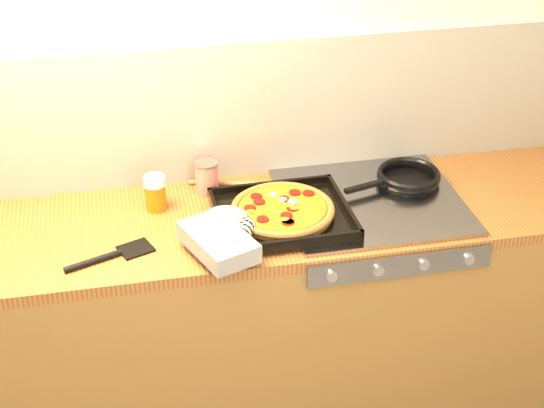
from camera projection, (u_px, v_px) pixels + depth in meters
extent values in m
plane|color=#BAB49D|center=(224.00, 84.00, 2.83)|extent=(3.20, 0.00, 3.20)
cube|color=white|center=(225.00, 113.00, 2.87)|extent=(3.20, 0.02, 0.50)
cube|color=brown|center=(244.00, 328.00, 3.00)|extent=(3.20, 0.60, 0.86)
cube|color=brown|center=(241.00, 222.00, 2.77)|extent=(3.20, 0.60, 0.04)
cube|color=gray|center=(399.00, 264.00, 2.61)|extent=(0.60, 0.03, 0.08)
cylinder|color=#A5A5AA|center=(331.00, 276.00, 2.56)|extent=(0.04, 0.02, 0.04)
cylinder|color=#A5A5AA|center=(378.00, 270.00, 2.58)|extent=(0.04, 0.02, 0.04)
cylinder|color=#A5A5AA|center=(424.00, 264.00, 2.61)|extent=(0.04, 0.02, 0.04)
cylinder|color=#A5A5AA|center=(469.00, 259.00, 2.63)|extent=(0.04, 0.02, 0.04)
cube|color=gray|center=(371.00, 202.00, 2.83)|extent=(0.60, 0.56, 0.02)
cube|color=black|center=(282.00, 217.00, 2.72)|extent=(0.44, 0.39, 0.01)
cube|color=black|center=(270.00, 185.00, 2.86)|extent=(0.43, 0.02, 0.02)
cube|color=black|center=(297.00, 242.00, 2.55)|extent=(0.43, 0.02, 0.02)
cube|color=black|center=(344.00, 204.00, 2.75)|extent=(0.02, 0.38, 0.02)
cube|color=black|center=(219.00, 219.00, 2.67)|extent=(0.02, 0.38, 0.02)
cylinder|color=olive|center=(283.00, 212.00, 2.71)|extent=(0.33, 0.33, 0.02)
torus|color=olive|center=(283.00, 209.00, 2.70)|extent=(0.35, 0.35, 0.03)
cylinder|color=orange|center=(283.00, 209.00, 2.70)|extent=(0.29, 0.29, 0.01)
cylinder|color=maroon|center=(293.00, 208.00, 2.69)|extent=(0.04, 0.04, 0.01)
cylinder|color=maroon|center=(256.00, 196.00, 2.76)|extent=(0.04, 0.04, 0.01)
cylinder|color=maroon|center=(288.00, 222.00, 2.62)|extent=(0.04, 0.04, 0.01)
cylinder|color=maroon|center=(250.00, 208.00, 2.69)|extent=(0.04, 0.04, 0.01)
cylinder|color=maroon|center=(295.00, 193.00, 2.78)|extent=(0.04, 0.04, 0.01)
cylinder|color=maroon|center=(284.00, 199.00, 2.74)|extent=(0.04, 0.04, 0.01)
cylinder|color=maroon|center=(263.00, 219.00, 2.63)|extent=(0.04, 0.04, 0.01)
cylinder|color=maroon|center=(308.00, 193.00, 2.77)|extent=(0.04, 0.04, 0.01)
cylinder|color=maroon|center=(288.00, 222.00, 2.62)|extent=(0.04, 0.04, 0.01)
cylinder|color=maroon|center=(286.00, 215.00, 2.65)|extent=(0.04, 0.04, 0.01)
cylinder|color=maroon|center=(259.00, 202.00, 2.72)|extent=(0.04, 0.04, 0.01)
ellipsoid|color=orange|center=(258.00, 212.00, 2.67)|extent=(0.03, 0.02, 0.01)
ellipsoid|color=orange|center=(250.00, 212.00, 2.67)|extent=(0.03, 0.02, 0.01)
ellipsoid|color=orange|center=(276.00, 199.00, 2.74)|extent=(0.03, 0.02, 0.01)
ellipsoid|color=orange|center=(272.00, 193.00, 2.77)|extent=(0.03, 0.02, 0.01)
ellipsoid|color=orange|center=(284.00, 219.00, 2.63)|extent=(0.03, 0.02, 0.01)
ellipsoid|color=orange|center=(295.00, 208.00, 2.69)|extent=(0.03, 0.02, 0.01)
ellipsoid|color=orange|center=(290.00, 206.00, 2.70)|extent=(0.03, 0.02, 0.01)
ellipsoid|color=orange|center=(260.00, 214.00, 2.66)|extent=(0.03, 0.02, 0.01)
ellipsoid|color=orange|center=(279.00, 195.00, 2.76)|extent=(0.03, 0.02, 0.01)
ellipsoid|color=silver|center=(273.00, 194.00, 2.77)|extent=(0.03, 0.03, 0.01)
ellipsoid|color=silver|center=(283.00, 200.00, 2.74)|extent=(0.03, 0.03, 0.01)
ellipsoid|color=silver|center=(293.00, 201.00, 2.73)|extent=(0.03, 0.03, 0.01)
cube|color=black|center=(218.00, 242.00, 2.52)|extent=(0.24, 0.30, 0.06)
ellipsoid|color=black|center=(225.00, 220.00, 2.63)|extent=(0.16, 0.16, 0.06)
cylinder|color=black|center=(242.00, 233.00, 2.56)|extent=(0.10, 0.12, 0.06)
cylinder|color=black|center=(408.00, 181.00, 2.93)|extent=(0.25, 0.25, 0.01)
torus|color=black|center=(409.00, 176.00, 2.92)|extent=(0.27, 0.27, 0.02)
cube|color=black|center=(365.00, 186.00, 2.85)|extent=(0.16, 0.06, 0.01)
cylinder|color=maroon|center=(207.00, 177.00, 2.87)|extent=(0.08, 0.08, 0.11)
cylinder|color=#B2B2B7|center=(206.00, 163.00, 2.84)|extent=(0.08, 0.08, 0.01)
cylinder|color=#B2B2B7|center=(207.00, 191.00, 2.90)|extent=(0.08, 0.08, 0.01)
cylinder|color=#E15D0D|center=(156.00, 197.00, 2.78)|extent=(0.09, 0.09, 0.09)
cylinder|color=silver|center=(154.00, 181.00, 2.75)|extent=(0.09, 0.09, 0.03)
cylinder|color=#9F6443|center=(226.00, 183.00, 2.93)|extent=(0.26, 0.08, 0.02)
ellipsoid|color=#9F6443|center=(265.00, 185.00, 2.92)|extent=(0.07, 0.06, 0.02)
cube|color=black|center=(136.00, 249.00, 2.59)|extent=(0.12, 0.12, 0.01)
cylinder|color=black|center=(93.00, 261.00, 2.52)|extent=(0.18, 0.08, 0.02)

